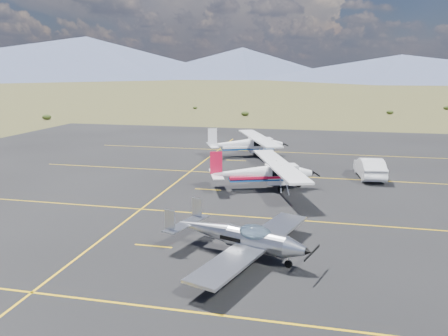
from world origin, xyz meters
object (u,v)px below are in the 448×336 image
at_px(aircraft_low_wing, 242,237).
at_px(sedan, 370,168).
at_px(aircraft_cessna, 264,172).
at_px(aircraft_plain, 247,144).

bearing_deg(aircraft_low_wing, sedan, 85.42).
xyz_separation_m(aircraft_cessna, sedan, (8.10, 5.35, -0.44)).
distance_m(aircraft_low_wing, aircraft_plain, 25.03).
distance_m(aircraft_low_wing, aircraft_cessna, 12.36).
height_order(aircraft_plain, sedan, aircraft_plain).
bearing_deg(aircraft_cessna, aircraft_plain, 85.25).
bearing_deg(aircraft_cessna, aircraft_low_wing, -107.04).
bearing_deg(sedan, aircraft_plain, -37.37).
relative_size(aircraft_low_wing, sedan, 1.84).
relative_size(aircraft_cessna, sedan, 2.21).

